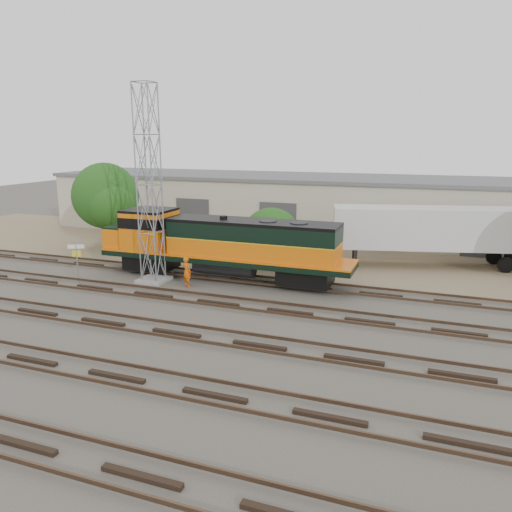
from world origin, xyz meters
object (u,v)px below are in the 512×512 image
(locomotive, at_px, (220,244))
(signal_tower, at_px, (149,189))
(worker, at_px, (187,272))
(semi_trailer, at_px, (437,230))

(locomotive, relative_size, signal_tower, 1.39)
(worker, bearing_deg, semi_trailer, -116.74)
(semi_trailer, bearing_deg, signal_tower, -162.73)
(signal_tower, height_order, worker, signal_tower)
(locomotive, xyz_separation_m, semi_trailer, (12.57, 8.00, 0.31))
(locomotive, xyz_separation_m, signal_tower, (-3.66, -1.91, 3.46))
(worker, distance_m, semi_trailer, 17.19)
(locomotive, relative_size, worker, 8.91)
(worker, bearing_deg, locomotive, -91.34)
(signal_tower, xyz_separation_m, semi_trailer, (16.23, 9.91, -3.15))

